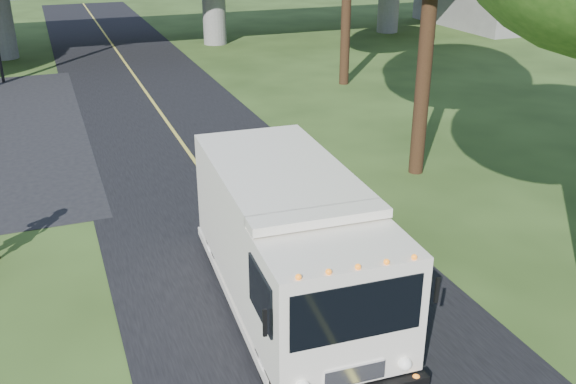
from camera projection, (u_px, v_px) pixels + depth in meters
road at (213, 188)px, 18.73m from camera, size 7.00×90.00×0.02m
lane_line at (213, 187)px, 18.72m from camera, size 0.12×90.00×0.01m
step_van at (289, 239)px, 12.48m from camera, size 2.82×6.88×2.84m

